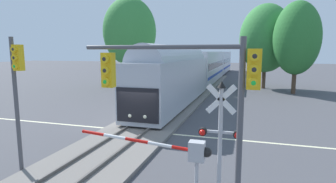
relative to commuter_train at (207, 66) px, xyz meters
The scene contains 11 objects.
ground_plane 27.69m from the commuter_train, 90.01° to the right, with size 220.00×220.00×0.00m, color #47474C.
road_centre_stripe 27.69m from the commuter_train, 90.01° to the right, with size 44.00×0.20×0.01m.
railway_track 27.68m from the commuter_train, 90.01° to the right, with size 4.40×80.00×0.32m.
commuter_train is the anchor object (origin of this frame).
crossing_gate_near 33.98m from the commuter_train, 82.72° to the right, with size 5.18×0.40×1.85m.
crossing_signal_mast 34.62m from the commuter_train, 80.62° to the right, with size 1.36×0.44×4.01m.
traffic_signal_median 34.44m from the commuter_train, 93.72° to the right, with size 0.53×0.38×5.49m.
traffic_signal_near_right 36.12m from the commuter_train, 82.03° to the right, with size 4.84×0.38×5.29m.
elm_centre_background 10.11m from the commuter_train, 26.43° to the right, with size 6.78×6.78×11.15m.
oak_far_right 14.57m from the commuter_train, 35.30° to the right, with size 5.20×5.20×10.66m.
oak_behind_train 13.65m from the commuter_train, 134.64° to the right, with size 7.00×7.00×12.02m.
Camera 1 is at (6.47, -15.16, 4.92)m, focal length 28.97 mm.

